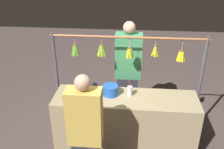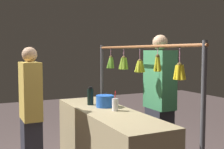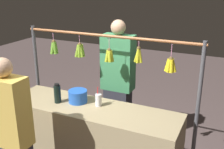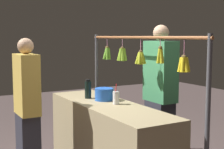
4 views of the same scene
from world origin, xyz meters
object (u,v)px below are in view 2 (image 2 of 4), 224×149
object	(u,v)px
drink_cup	(115,105)
vendor_person	(159,106)
blue_bucket	(105,101)
water_bottle	(90,96)
customer_person	(31,117)

from	to	relation	value
drink_cup	vendor_person	distance (m)	0.64
blue_bucket	drink_cup	size ratio (longest dim) A/B	0.96
water_bottle	vendor_person	xyz separation A→B (m)	(-0.42, -0.74, -0.11)
blue_bucket	drink_cup	xyz separation A→B (m)	(-0.26, -0.01, 0.00)
blue_bucket	vendor_person	size ratio (longest dim) A/B	0.12
water_bottle	vendor_person	distance (m)	0.86
water_bottle	drink_cup	world-z (taller)	water_bottle
blue_bucket	water_bottle	bearing A→B (deg)	28.12
blue_bucket	customer_person	world-z (taller)	customer_person
drink_cup	customer_person	bearing A→B (deg)	61.53
drink_cup	customer_person	xyz separation A→B (m)	(0.46, 0.84, -0.15)
water_bottle	customer_person	xyz separation A→B (m)	(-0.00, 0.73, -0.18)
blue_bucket	drink_cup	distance (m)	0.26
water_bottle	drink_cup	distance (m)	0.48
customer_person	water_bottle	bearing A→B (deg)	-89.61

